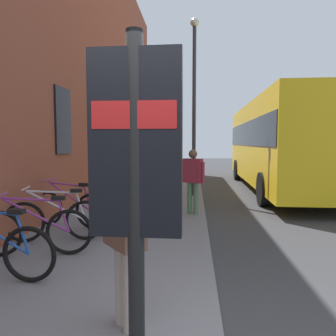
{
  "coord_description": "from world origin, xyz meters",
  "views": [
    {
      "loc": [
        -2.26,
        0.28,
        1.88
      ],
      "look_at": [
        4.87,
        0.86,
        1.31
      ],
      "focal_mm": 34.8,
      "sensor_mm": 36.0,
      "label": 1
    }
  ],
  "objects_px": {
    "pedestrian_near_bus": "(124,226)",
    "pedestrian_by_facade": "(193,175)",
    "bicycle_nearest_sign": "(35,231)",
    "city_bus": "(279,141)",
    "bicycle_by_door": "(69,208)",
    "bicycle_under_window": "(56,219)",
    "pedestrian_crossing_street": "(105,178)",
    "transit_info_sign": "(136,169)",
    "street_lamp": "(194,93)"
  },
  "relations": [
    {
      "from": "bicycle_by_door",
      "to": "pedestrian_near_bus",
      "type": "distance_m",
      "value": 4.1
    },
    {
      "from": "bicycle_nearest_sign",
      "to": "street_lamp",
      "type": "height_order",
      "value": "street_lamp"
    },
    {
      "from": "bicycle_under_window",
      "to": "pedestrian_crossing_street",
      "type": "relative_size",
      "value": 0.99
    },
    {
      "from": "bicycle_by_door",
      "to": "city_bus",
      "type": "height_order",
      "value": "city_bus"
    },
    {
      "from": "bicycle_nearest_sign",
      "to": "bicycle_by_door",
      "type": "xyz_separation_m",
      "value": [
        1.74,
        0.14,
        0.0
      ]
    },
    {
      "from": "bicycle_nearest_sign",
      "to": "pedestrian_by_facade",
      "type": "height_order",
      "value": "pedestrian_by_facade"
    },
    {
      "from": "bicycle_by_door",
      "to": "transit_info_sign",
      "type": "distance_m",
      "value": 5.26
    },
    {
      "from": "bicycle_nearest_sign",
      "to": "pedestrian_by_facade",
      "type": "distance_m",
      "value": 4.03
    },
    {
      "from": "bicycle_by_door",
      "to": "pedestrian_crossing_street",
      "type": "height_order",
      "value": "pedestrian_crossing_street"
    },
    {
      "from": "pedestrian_near_bus",
      "to": "pedestrian_crossing_street",
      "type": "xyz_separation_m",
      "value": [
        3.17,
        1.05,
        0.1
      ]
    },
    {
      "from": "pedestrian_crossing_street",
      "to": "street_lamp",
      "type": "bearing_deg",
      "value": -20.05
    },
    {
      "from": "bicycle_under_window",
      "to": "city_bus",
      "type": "bearing_deg",
      "value": -37.29
    },
    {
      "from": "pedestrian_near_bus",
      "to": "bicycle_by_door",
      "type": "bearing_deg",
      "value": 28.54
    },
    {
      "from": "transit_info_sign",
      "to": "pedestrian_near_bus",
      "type": "bearing_deg",
      "value": 16.17
    },
    {
      "from": "pedestrian_near_bus",
      "to": "bicycle_nearest_sign",
      "type": "bearing_deg",
      "value": 44.64
    },
    {
      "from": "pedestrian_near_bus",
      "to": "pedestrian_crossing_street",
      "type": "bearing_deg",
      "value": 18.39
    },
    {
      "from": "street_lamp",
      "to": "pedestrian_by_facade",
      "type": "bearing_deg",
      "value": 179.67
    },
    {
      "from": "city_bus",
      "to": "bicycle_under_window",
      "type": "bearing_deg",
      "value": 142.71
    },
    {
      "from": "bicycle_under_window",
      "to": "city_bus",
      "type": "xyz_separation_m",
      "value": [
        7.53,
        -5.73,
        1.41
      ]
    },
    {
      "from": "bicycle_under_window",
      "to": "pedestrian_by_facade",
      "type": "bearing_deg",
      "value": -44.9
    },
    {
      "from": "transit_info_sign",
      "to": "pedestrian_by_facade",
      "type": "height_order",
      "value": "transit_info_sign"
    },
    {
      "from": "pedestrian_crossing_street",
      "to": "bicycle_under_window",
      "type": "bearing_deg",
      "value": 128.63
    },
    {
      "from": "transit_info_sign",
      "to": "pedestrian_by_facade",
      "type": "bearing_deg",
      "value": -2.96
    },
    {
      "from": "transit_info_sign",
      "to": "pedestrian_by_facade",
      "type": "distance_m",
      "value": 6.08
    },
    {
      "from": "bicycle_under_window",
      "to": "transit_info_sign",
      "type": "distance_m",
      "value": 4.36
    },
    {
      "from": "pedestrian_crossing_street",
      "to": "bicycle_nearest_sign",
      "type": "bearing_deg",
      "value": 150.89
    },
    {
      "from": "bicycle_nearest_sign",
      "to": "city_bus",
      "type": "bearing_deg",
      "value": -34.72
    },
    {
      "from": "pedestrian_near_bus",
      "to": "street_lamp",
      "type": "bearing_deg",
      "value": -4.62
    },
    {
      "from": "city_bus",
      "to": "street_lamp",
      "type": "height_order",
      "value": "street_lamp"
    },
    {
      "from": "pedestrian_near_bus",
      "to": "pedestrian_by_facade",
      "type": "bearing_deg",
      "value": -7.0
    },
    {
      "from": "bicycle_nearest_sign",
      "to": "pedestrian_near_bus",
      "type": "xyz_separation_m",
      "value": [
        -1.83,
        -1.8,
        0.59
      ]
    },
    {
      "from": "pedestrian_crossing_street",
      "to": "pedestrian_by_facade",
      "type": "distance_m",
      "value": 2.48
    },
    {
      "from": "city_bus",
      "to": "street_lamp",
      "type": "relative_size",
      "value": 1.84
    },
    {
      "from": "pedestrian_near_bus",
      "to": "street_lamp",
      "type": "relative_size",
      "value": 0.28
    },
    {
      "from": "bicycle_nearest_sign",
      "to": "bicycle_under_window",
      "type": "relative_size",
      "value": 1.01
    },
    {
      "from": "bicycle_nearest_sign",
      "to": "pedestrian_near_bus",
      "type": "bearing_deg",
      "value": -135.36
    },
    {
      "from": "bicycle_by_door",
      "to": "bicycle_under_window",
      "type": "bearing_deg",
      "value": -172.14
    },
    {
      "from": "city_bus",
      "to": "pedestrian_near_bus",
      "type": "xyz_separation_m",
      "value": [
        -10.1,
        3.93,
        -0.82
      ]
    },
    {
      "from": "bicycle_under_window",
      "to": "transit_info_sign",
      "type": "relative_size",
      "value": 0.72
    },
    {
      "from": "city_bus",
      "to": "pedestrian_crossing_street",
      "type": "distance_m",
      "value": 8.57
    },
    {
      "from": "city_bus",
      "to": "pedestrian_near_bus",
      "type": "bearing_deg",
      "value": 158.75
    },
    {
      "from": "bicycle_nearest_sign",
      "to": "city_bus",
      "type": "relative_size",
      "value": 0.17
    },
    {
      "from": "bicycle_under_window",
      "to": "bicycle_by_door",
      "type": "bearing_deg",
      "value": 7.86
    },
    {
      "from": "pedestrian_crossing_street",
      "to": "pedestrian_by_facade",
      "type": "height_order",
      "value": "pedestrian_crossing_street"
    },
    {
      "from": "bicycle_under_window",
      "to": "transit_info_sign",
      "type": "height_order",
      "value": "transit_info_sign"
    },
    {
      "from": "transit_info_sign",
      "to": "city_bus",
      "type": "relative_size",
      "value": 0.23
    },
    {
      "from": "bicycle_by_door",
      "to": "transit_info_sign",
      "type": "bearing_deg",
      "value": -154.06
    },
    {
      "from": "transit_info_sign",
      "to": "pedestrian_crossing_street",
      "type": "distance_m",
      "value": 4.46
    },
    {
      "from": "bicycle_by_door",
      "to": "pedestrian_by_facade",
      "type": "relative_size",
      "value": 1.1
    },
    {
      "from": "transit_info_sign",
      "to": "bicycle_under_window",
      "type": "bearing_deg",
      "value": 30.19
    }
  ]
}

